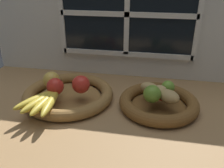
% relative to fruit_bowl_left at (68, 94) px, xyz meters
% --- Properties ---
extents(ground_plane, '(1.40, 0.90, 0.03)m').
position_rel_fruit_bowl_left_xyz_m(ground_plane, '(0.20, 0.01, -0.04)').
color(ground_plane, '#9E774C').
extents(back_wall, '(1.40, 0.05, 0.55)m').
position_rel_fruit_bowl_left_xyz_m(back_wall, '(0.20, 0.31, 0.26)').
color(back_wall, silver).
rests_on(back_wall, ground_plane).
extents(fruit_bowl_left, '(0.37, 0.37, 0.05)m').
position_rel_fruit_bowl_left_xyz_m(fruit_bowl_left, '(0.00, 0.00, 0.00)').
color(fruit_bowl_left, olive).
rests_on(fruit_bowl_left, ground_plane).
extents(fruit_bowl_right, '(0.31, 0.31, 0.05)m').
position_rel_fruit_bowl_left_xyz_m(fruit_bowl_right, '(0.37, 0.00, 0.00)').
color(fruit_bowl_right, brown).
rests_on(fruit_bowl_right, ground_plane).
extents(apple_golden_left, '(0.07, 0.07, 0.07)m').
position_rel_fruit_bowl_left_xyz_m(apple_golden_left, '(-0.07, 0.00, 0.06)').
color(apple_golden_left, gold).
rests_on(apple_golden_left, fruit_bowl_left).
extents(apple_red_front, '(0.07, 0.07, 0.07)m').
position_rel_fruit_bowl_left_xyz_m(apple_red_front, '(-0.03, -0.05, 0.06)').
color(apple_red_front, red).
rests_on(apple_red_front, fruit_bowl_left).
extents(apple_red_right, '(0.07, 0.07, 0.07)m').
position_rel_fruit_bowl_left_xyz_m(apple_red_right, '(0.06, -0.02, 0.06)').
color(apple_red_right, red).
rests_on(apple_red_right, fruit_bowl_left).
extents(banana_bunch_front, '(0.15, 0.20, 0.03)m').
position_rel_fruit_bowl_left_xyz_m(banana_bunch_front, '(-0.04, -0.14, 0.04)').
color(banana_bunch_front, gold).
rests_on(banana_bunch_front, fruit_bowl_left).
extents(potato_oblong, '(0.09, 0.07, 0.04)m').
position_rel_fruit_bowl_left_xyz_m(potato_oblong, '(0.33, 0.03, 0.05)').
color(potato_oblong, tan).
rests_on(potato_oblong, fruit_bowl_right).
extents(potato_large, '(0.08, 0.08, 0.05)m').
position_rel_fruit_bowl_left_xyz_m(potato_large, '(0.37, 0.00, 0.05)').
color(potato_large, tan).
rests_on(potato_large, fruit_bowl_right).
extents(potato_small, '(0.10, 0.09, 0.05)m').
position_rel_fruit_bowl_left_xyz_m(potato_small, '(0.41, -0.03, 0.05)').
color(potato_small, tan).
rests_on(potato_small, fruit_bowl_right).
extents(lime_near, '(0.07, 0.07, 0.07)m').
position_rel_fruit_bowl_left_xyz_m(lime_near, '(0.35, -0.04, 0.06)').
color(lime_near, olive).
rests_on(lime_near, fruit_bowl_right).
extents(lime_far, '(0.05, 0.05, 0.05)m').
position_rel_fruit_bowl_left_xyz_m(lime_far, '(0.40, 0.04, 0.05)').
color(lime_far, '#6B9E33').
rests_on(lime_far, fruit_bowl_right).
extents(chili_pepper, '(0.10, 0.07, 0.02)m').
position_rel_fruit_bowl_left_xyz_m(chili_pepper, '(0.38, -0.03, 0.03)').
color(chili_pepper, red).
rests_on(chili_pepper, fruit_bowl_right).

